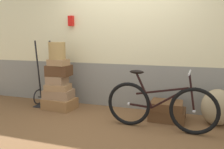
% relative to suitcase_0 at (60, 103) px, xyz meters
% --- Properties ---
extents(ground, '(9.65, 5.20, 0.06)m').
position_rel_suitcase_0_xyz_m(ground, '(1.23, -0.30, -0.13)').
color(ground, brown).
extents(station_building, '(7.65, 0.74, 2.70)m').
position_rel_suitcase_0_xyz_m(station_building, '(1.25, 0.55, 1.25)').
color(station_building, gray).
rests_on(station_building, ground).
extents(suitcase_0, '(0.63, 0.48, 0.20)m').
position_rel_suitcase_0_xyz_m(suitcase_0, '(0.00, 0.00, 0.00)').
color(suitcase_0, olive).
rests_on(suitcase_0, ground).
extents(suitcase_1, '(0.55, 0.40, 0.17)m').
position_rel_suitcase_0_xyz_m(suitcase_1, '(-0.03, 0.02, 0.19)').
color(suitcase_1, '#937051').
rests_on(suitcase_1, suitcase_0).
extents(suitcase_2, '(0.48, 0.38, 0.11)m').
position_rel_suitcase_0_xyz_m(suitcase_2, '(-0.02, -0.01, 0.33)').
color(suitcase_2, '#9E754C').
rests_on(suitcase_2, suitcase_1).
extents(suitcase_3, '(0.36, 0.29, 0.15)m').
position_rel_suitcase_0_xyz_m(suitcase_3, '(-0.05, 0.01, 0.46)').
color(suitcase_3, '#937051').
rests_on(suitcase_3, suitcase_2).
extents(suitcase_4, '(0.46, 0.35, 0.21)m').
position_rel_suitcase_0_xyz_m(suitcase_4, '(-0.02, 0.04, 0.64)').
color(suitcase_4, '#4C2D19').
rests_on(suitcase_4, suitcase_3).
extents(suitcase_5, '(0.37, 0.29, 0.12)m').
position_rel_suitcase_0_xyz_m(suitcase_5, '(0.01, -0.00, 0.80)').
color(suitcase_5, '#9E754C').
rests_on(suitcase_5, suitcase_4).
extents(suitcase_6, '(0.60, 0.49, 0.19)m').
position_rel_suitcase_0_xyz_m(suitcase_6, '(2.04, 0.04, -0.01)').
color(suitcase_6, brown).
rests_on(suitcase_6, ground).
extents(suitcase_7, '(0.51, 0.42, 0.13)m').
position_rel_suitcase_0_xyz_m(suitcase_7, '(2.03, 0.01, 0.15)').
color(suitcase_7, brown).
rests_on(suitcase_7, suitcase_6).
extents(wicker_basket, '(0.32, 0.32, 0.32)m').
position_rel_suitcase_0_xyz_m(wicker_basket, '(-0.03, 0.02, 1.02)').
color(wicker_basket, '#A8844C').
rests_on(wicker_basket, suitcase_5).
extents(luggage_trolley, '(0.42, 0.38, 1.31)m').
position_rel_suitcase_0_xyz_m(luggage_trolley, '(-0.37, 0.09, 0.19)').
color(luggage_trolley, black).
rests_on(luggage_trolley, ground).
extents(burlap_sack, '(0.48, 0.41, 0.58)m').
position_rel_suitcase_0_xyz_m(burlap_sack, '(2.80, 0.04, 0.19)').
color(burlap_sack, '#9E8966').
rests_on(burlap_sack, ground).
extents(bicycle, '(1.65, 0.46, 0.90)m').
position_rel_suitcase_0_xyz_m(bicycle, '(1.96, -0.42, 0.26)').
color(bicycle, black).
rests_on(bicycle, ground).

